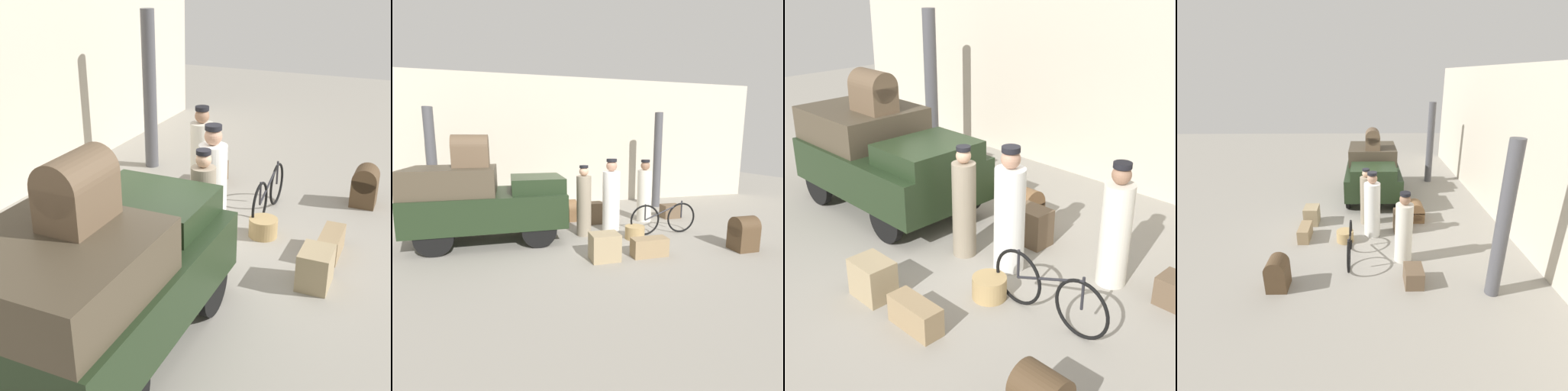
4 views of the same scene
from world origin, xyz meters
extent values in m
plane|color=gray|center=(0.00, 0.00, 0.00)|extent=(30.00, 30.00, 0.00)
cube|color=beige|center=(0.00, 4.08, 2.25)|extent=(16.00, 0.15, 4.50)
cylinder|color=#4C4C51|center=(-3.79, 2.62, 1.62)|extent=(0.28, 0.28, 3.23)
cylinder|color=#4C4C51|center=(3.33, 2.62, 1.62)|extent=(0.28, 0.28, 3.23)
cylinder|color=black|center=(-1.10, 1.11, 0.38)|extent=(0.75, 0.12, 0.75)
cylinder|color=black|center=(-1.10, -0.60, 0.38)|extent=(0.75, 0.12, 0.75)
cylinder|color=black|center=(-3.19, 1.11, 0.38)|extent=(0.75, 0.12, 0.75)
cylinder|color=black|center=(-3.19, -0.60, 0.38)|extent=(0.75, 0.12, 0.75)
cube|color=black|center=(-2.14, 0.25, 0.76)|extent=(3.37, 1.87, 0.74)
cube|color=#473D2D|center=(-2.90, 0.25, 1.42)|extent=(1.85, 1.72, 0.58)
cube|color=black|center=(-1.04, 0.25, 1.30)|extent=(1.18, 1.46, 0.33)
torus|color=black|center=(2.48, -0.39, 0.38)|extent=(0.76, 0.04, 0.76)
torus|color=black|center=(1.49, -0.39, 0.38)|extent=(0.76, 0.04, 0.76)
cylinder|color=#232328|center=(1.98, -0.39, 0.57)|extent=(1.00, 0.04, 0.41)
cylinder|color=#232328|center=(1.49, -0.39, 0.58)|extent=(0.04, 0.04, 0.40)
cylinder|color=#232328|center=(2.48, -0.39, 0.60)|extent=(0.04, 0.04, 0.43)
cylinder|color=tan|center=(1.15, -0.56, 0.15)|extent=(0.46, 0.46, 0.30)
cylinder|color=silver|center=(2.07, 0.90, 0.73)|extent=(0.42, 0.42, 1.47)
sphere|color=#936B51|center=(2.07, 0.90, 1.60)|extent=(0.26, 0.26, 0.26)
cylinder|color=black|center=(2.07, 0.90, 1.73)|extent=(0.24, 0.24, 0.07)
cylinder|color=gray|center=(0.05, 0.01, 0.73)|extent=(0.35, 0.35, 1.46)
sphere|color=tan|center=(0.05, 0.01, 1.57)|extent=(0.22, 0.22, 0.22)
cylinder|color=black|center=(0.05, 0.01, 1.69)|extent=(0.21, 0.21, 0.06)
cylinder|color=white|center=(0.81, 0.18, 0.77)|extent=(0.44, 0.44, 1.54)
sphere|color=tan|center=(0.81, 0.18, 1.67)|extent=(0.27, 0.27, 0.27)
cylinder|color=black|center=(0.81, 0.18, 1.81)|extent=(0.26, 0.26, 0.07)
cube|color=#937A56|center=(0.99, -1.67, 0.19)|extent=(0.73, 0.30, 0.38)
cube|color=#9E8966|center=(0.05, -1.64, 0.27)|extent=(0.56, 0.42, 0.54)
cube|color=brown|center=(-0.10, 1.51, 0.17)|extent=(0.56, 0.54, 0.34)
cylinder|color=brown|center=(-0.10, 1.51, 0.34)|extent=(0.56, 0.54, 0.54)
cube|color=brown|center=(3.00, 1.03, 0.20)|extent=(0.53, 0.40, 0.40)
cube|color=#4C3823|center=(3.07, -1.85, 0.26)|extent=(0.47, 0.43, 0.52)
cylinder|color=#4C3823|center=(3.07, -1.85, 0.52)|extent=(0.47, 0.43, 0.43)
cube|color=brown|center=(0.55, 1.00, 0.30)|extent=(0.56, 0.40, 0.59)
cube|color=brown|center=(-2.48, 0.25, 1.94)|extent=(0.76, 0.52, 0.45)
cylinder|color=brown|center=(-2.48, 0.25, 2.17)|extent=(0.76, 0.52, 0.52)
camera|label=1|loc=(-6.40, -2.74, 4.07)|focal=50.00mm
camera|label=2|loc=(-1.70, -7.00, 2.29)|focal=28.00mm
camera|label=3|loc=(5.43, -4.94, 4.10)|focal=50.00mm
camera|label=4|loc=(8.42, 0.04, 4.25)|focal=28.00mm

